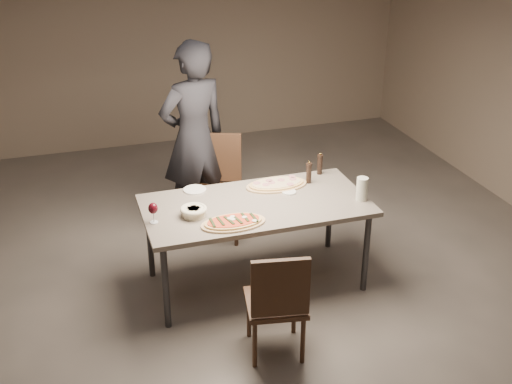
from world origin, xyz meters
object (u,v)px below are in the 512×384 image
object	(u,v)px
dining_table	(256,210)
chair_far	(218,180)
carafe	(362,189)
ham_pizza	(277,184)
bread_basket	(194,211)
chair_near	(278,300)
pepper_mill_left	(309,173)
diner	(194,139)
zucchini_pizza	(233,222)

from	to	relation	value
dining_table	chair_far	xyz separation A→B (m)	(-0.07, 0.96, -0.15)
carafe	ham_pizza	bearing A→B (deg)	141.49
bread_basket	carafe	world-z (taller)	carafe
bread_basket	chair_far	bearing A→B (deg)	66.35
carafe	chair_far	xyz separation A→B (m)	(-0.90, 1.16, -0.31)
bread_basket	chair_near	distance (m)	1.01
bread_basket	chair_far	distance (m)	1.15
bread_basket	pepper_mill_left	world-z (taller)	pepper_mill_left
chair_near	chair_far	xyz separation A→B (m)	(0.07, 1.91, 0.05)
dining_table	diner	world-z (taller)	diner
ham_pizza	diner	world-z (taller)	diner
pepper_mill_left	zucchini_pizza	bearing A→B (deg)	-147.51
ham_pizza	dining_table	bearing A→B (deg)	-139.63
bread_basket	carafe	distance (m)	1.36
ham_pizza	chair_near	bearing A→B (deg)	-112.62
ham_pizza	pepper_mill_left	xyz separation A→B (m)	(0.28, -0.02, 0.08)
bread_basket	ham_pizza	bearing A→B (deg)	22.13
dining_table	pepper_mill_left	distance (m)	0.61
zucchini_pizza	chair_far	world-z (taller)	chair_far
zucchini_pizza	pepper_mill_left	size ratio (longest dim) A/B	2.50
zucchini_pizza	chair_near	size ratio (longest dim) A/B	0.57
zucchini_pizza	carafe	distance (m)	1.10
zucchini_pizza	chair_near	world-z (taller)	chair_near
ham_pizza	chair_far	world-z (taller)	chair_far
pepper_mill_left	ham_pizza	bearing A→B (deg)	176.12
zucchini_pizza	chair_near	distance (m)	0.73
zucchini_pizza	ham_pizza	size ratio (longest dim) A/B	0.94
dining_table	pepper_mill_left	world-z (taller)	pepper_mill_left
bread_basket	chair_near	size ratio (longest dim) A/B	0.24
zucchini_pizza	bread_basket	xyz separation A→B (m)	(-0.26, 0.22, 0.03)
diner	chair_near	bearing A→B (deg)	77.32
bread_basket	diner	world-z (taller)	diner
carafe	chair_near	world-z (taller)	carafe
dining_table	diner	xyz separation A→B (m)	(-0.25, 1.12, 0.23)
carafe	chair_far	world-z (taller)	chair_far
chair_near	diner	bearing A→B (deg)	103.17
ham_pizza	pepper_mill_left	distance (m)	0.29
ham_pizza	carafe	size ratio (longest dim) A/B	2.74
dining_table	ham_pizza	world-z (taller)	ham_pizza
dining_table	ham_pizza	bearing A→B (deg)	44.23
pepper_mill_left	carafe	size ratio (longest dim) A/B	1.03
chair_near	chair_far	bearing A→B (deg)	98.01
zucchini_pizza	ham_pizza	xyz separation A→B (m)	(0.53, 0.54, -0.00)
bread_basket	carafe	xyz separation A→B (m)	(1.35, -0.13, 0.05)
carafe	chair_far	distance (m)	1.50
dining_table	bread_basket	bearing A→B (deg)	-173.14
carafe	diner	xyz separation A→B (m)	(-1.08, 1.31, 0.08)
dining_table	zucchini_pizza	xyz separation A→B (m)	(-0.27, -0.28, 0.07)
dining_table	chair_far	size ratio (longest dim) A/B	1.87
bread_basket	chair_near	world-z (taller)	chair_near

